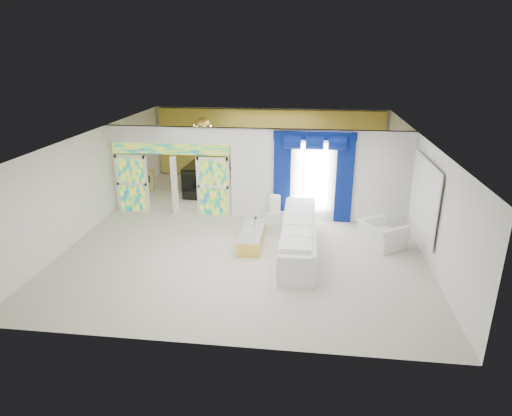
# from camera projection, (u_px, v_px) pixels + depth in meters

# --- Properties ---
(floor) EXTENTS (12.00, 12.00, 0.00)m
(floor) POSITION_uv_depth(u_px,v_px,m) (251.00, 227.00, 14.12)
(floor) COLOR #B7AF9E
(floor) RESTS_ON ground
(dividing_wall) EXTENTS (5.70, 0.18, 3.00)m
(dividing_wall) POSITION_uv_depth(u_px,v_px,m) (321.00, 176.00, 14.30)
(dividing_wall) COLOR white
(dividing_wall) RESTS_ON ground
(dividing_header) EXTENTS (4.30, 0.18, 0.55)m
(dividing_header) POSITION_uv_depth(u_px,v_px,m) (169.00, 135.00, 14.45)
(dividing_header) COLOR white
(dividing_header) RESTS_ON dividing_wall
(stained_panel_left) EXTENTS (0.95, 0.04, 2.00)m
(stained_panel_left) POSITION_uv_depth(u_px,v_px,m) (132.00, 184.00, 15.20)
(stained_panel_left) COLOR #994C3F
(stained_panel_left) RESTS_ON ground
(stained_panel_right) EXTENTS (0.95, 0.04, 2.00)m
(stained_panel_right) POSITION_uv_depth(u_px,v_px,m) (213.00, 187.00, 14.88)
(stained_panel_right) COLOR #994C3F
(stained_panel_right) RESTS_ON ground
(stained_transom) EXTENTS (4.00, 0.05, 0.35)m
(stained_transom) POSITION_uv_depth(u_px,v_px,m) (170.00, 149.00, 14.62)
(stained_transom) COLOR #994C3F
(stained_transom) RESTS_ON dividing_header
(window_pane) EXTENTS (1.00, 0.02, 2.30)m
(window_pane) POSITION_uv_depth(u_px,v_px,m) (313.00, 178.00, 14.25)
(window_pane) COLOR white
(window_pane) RESTS_ON dividing_wall
(blue_drape_left) EXTENTS (0.55, 0.10, 2.80)m
(blue_drape_left) POSITION_uv_depth(u_px,v_px,m) (282.00, 179.00, 14.35)
(blue_drape_left) COLOR #040B4D
(blue_drape_left) RESTS_ON ground
(blue_drape_right) EXTENTS (0.55, 0.10, 2.80)m
(blue_drape_right) POSITION_uv_depth(u_px,v_px,m) (344.00, 181.00, 14.12)
(blue_drape_right) COLOR #040B4D
(blue_drape_right) RESTS_ON ground
(blue_pelmet) EXTENTS (2.60, 0.12, 0.25)m
(blue_pelmet) POSITION_uv_depth(u_px,v_px,m) (315.00, 136.00, 13.75)
(blue_pelmet) COLOR #040B4D
(blue_pelmet) RESTS_ON dividing_wall
(wall_mirror) EXTENTS (0.04, 2.70, 1.90)m
(wall_mirror) POSITION_uv_depth(u_px,v_px,m) (425.00, 197.00, 12.09)
(wall_mirror) COLOR white
(wall_mirror) RESTS_ON ground
(gold_curtains) EXTENTS (9.70, 0.12, 2.90)m
(gold_curtains) POSITION_uv_depth(u_px,v_px,m) (269.00, 144.00, 19.12)
(gold_curtains) COLOR #B1932A
(gold_curtains) RESTS_ON ground
(white_sofa) EXTENTS (0.95, 4.30, 0.82)m
(white_sofa) POSITION_uv_depth(u_px,v_px,m) (298.00, 237.00, 12.36)
(white_sofa) COLOR white
(white_sofa) RESTS_ON ground
(coffee_table) EXTENTS (0.65, 1.90, 0.42)m
(coffee_table) POSITION_uv_depth(u_px,v_px,m) (252.00, 237.00, 12.86)
(coffee_table) COLOR gold
(coffee_table) RESTS_ON ground
(console_table) EXTENTS (1.12, 0.40, 0.37)m
(console_table) POSITION_uv_depth(u_px,v_px,m) (284.00, 218.00, 14.35)
(console_table) COLOR white
(console_table) RESTS_ON ground
(table_lamp) EXTENTS (0.36, 0.36, 0.58)m
(table_lamp) POSITION_uv_depth(u_px,v_px,m) (275.00, 204.00, 14.22)
(table_lamp) COLOR white
(table_lamp) RESTS_ON console_table
(armchair) EXTENTS (1.48, 1.52, 0.75)m
(armchair) POSITION_uv_depth(u_px,v_px,m) (382.00, 235.00, 12.62)
(armchair) COLOR white
(armchair) RESTS_ON ground
(grand_piano) EXTENTS (1.49, 1.91, 0.94)m
(grand_piano) POSITION_uv_depth(u_px,v_px,m) (205.00, 176.00, 18.12)
(grand_piano) COLOR black
(grand_piano) RESTS_ON ground
(piano_bench) EXTENTS (0.96, 0.41, 0.31)m
(piano_bench) POSITION_uv_depth(u_px,v_px,m) (196.00, 195.00, 16.73)
(piano_bench) COLOR black
(piano_bench) RESTS_ON ground
(tv_console) EXTENTS (0.65, 0.61, 0.83)m
(tv_console) POSITION_uv_depth(u_px,v_px,m) (147.00, 181.00, 17.63)
(tv_console) COLOR #A68953
(tv_console) RESTS_ON ground
(chandelier) EXTENTS (0.60, 0.60, 0.60)m
(chandelier) POSITION_uv_depth(u_px,v_px,m) (203.00, 125.00, 16.66)
(chandelier) COLOR gold
(chandelier) RESTS_ON ceiling
(decanters) EXTENTS (0.19, 1.05, 0.16)m
(decanters) POSITION_uv_depth(u_px,v_px,m) (254.00, 226.00, 12.94)
(decanters) COLOR silver
(decanters) RESTS_ON coffee_table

